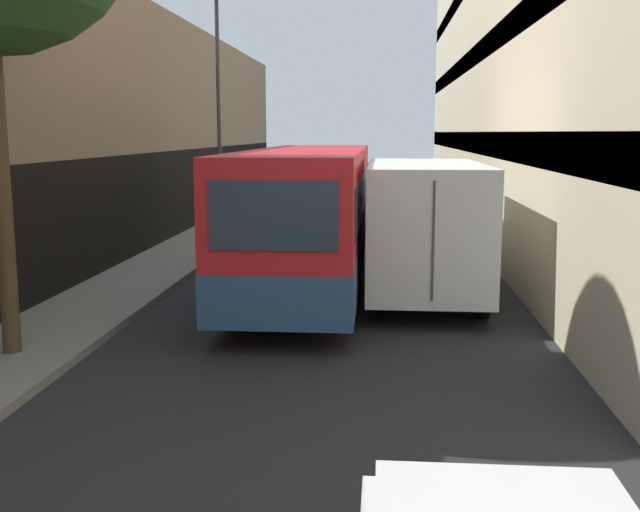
# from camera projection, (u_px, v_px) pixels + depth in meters

# --- Properties ---
(ground_plane) EXTENTS (150.00, 150.00, 0.00)m
(ground_plane) POSITION_uv_depth(u_px,v_px,m) (322.00, 314.00, 14.81)
(ground_plane) COLOR #232326
(sidewalk_left) EXTENTS (2.17, 60.00, 0.15)m
(sidewalk_left) POSITION_uv_depth(u_px,v_px,m) (95.00, 306.00, 15.18)
(sidewalk_left) COLOR gray
(sidewalk_left) RESTS_ON ground_plane
(bus) EXTENTS (2.52, 11.34, 3.17)m
(bus) POSITION_uv_depth(u_px,v_px,m) (309.00, 215.00, 17.24)
(bus) COLOR red
(bus) RESTS_ON ground_plane
(box_truck) EXTENTS (2.37, 7.78, 2.92)m
(box_truck) POSITION_uv_depth(u_px,v_px,m) (422.00, 222.00, 16.74)
(box_truck) COLOR silver
(box_truck) RESTS_ON ground_plane
(panel_van) EXTENTS (1.90, 4.74, 2.03)m
(panel_van) POSITION_uv_depth(u_px,v_px,m) (314.00, 194.00, 29.92)
(panel_van) COLOR #BCBCC1
(panel_van) RESTS_ON ground_plane
(street_lamp) EXTENTS (0.36, 0.80, 7.61)m
(street_lamp) POSITION_uv_depth(u_px,v_px,m) (218.00, 72.00, 22.36)
(street_lamp) COLOR #38383D
(street_lamp) RESTS_ON sidewalk_left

